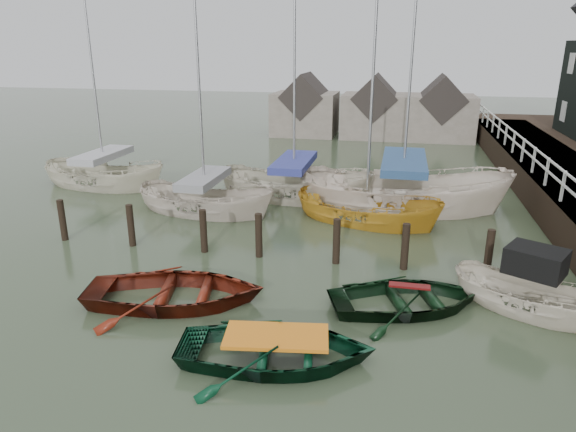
% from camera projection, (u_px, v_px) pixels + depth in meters
% --- Properties ---
extents(ground, '(120.00, 120.00, 0.00)m').
position_uv_depth(ground, '(274.00, 306.00, 12.95)').
color(ground, '#323D27').
rests_on(ground, ground).
extents(pier, '(3.04, 32.00, 2.70)m').
position_uv_depth(pier, '(569.00, 194.00, 20.08)').
color(pier, black).
rests_on(pier, ground).
extents(mooring_pilings, '(13.72, 0.22, 1.80)m').
position_uv_depth(mooring_pilings, '(262.00, 242.00, 15.80)').
color(mooring_pilings, black).
rests_on(mooring_pilings, ground).
extents(far_sheds, '(14.00, 4.08, 4.39)m').
position_uv_depth(far_sheds, '(372.00, 110.00, 36.29)').
color(far_sheds, '#665B51').
rests_on(far_sheds, ground).
extents(rowboat_red, '(5.06, 4.07, 0.93)m').
position_uv_depth(rowboat_red, '(176.00, 303.00, 13.10)').
color(rowboat_red, '#5D1A0D').
rests_on(rowboat_red, ground).
extents(rowboat_green, '(4.48, 3.50, 0.85)m').
position_uv_depth(rowboat_green, '(277.00, 361.00, 10.67)').
color(rowboat_green, black).
rests_on(rowboat_green, ground).
extents(rowboat_dkgreen, '(4.65, 3.97, 0.81)m').
position_uv_depth(rowboat_dkgreen, '(408.00, 308.00, 12.83)').
color(rowboat_dkgreen, black).
rests_on(rowboat_dkgreen, ground).
extents(motorboat, '(4.17, 3.21, 2.36)m').
position_uv_depth(motorboat, '(530.00, 308.00, 12.63)').
color(motorboat, beige).
rests_on(motorboat, ground).
extents(sailboat_a, '(6.10, 3.08, 10.40)m').
position_uv_depth(sailboat_a, '(206.00, 210.00, 20.20)').
color(sailboat_a, beige).
rests_on(sailboat_a, ground).
extents(sailboat_b, '(7.10, 3.37, 11.31)m').
position_uv_depth(sailboat_b, '(294.00, 197.00, 22.03)').
color(sailboat_b, beige).
rests_on(sailboat_b, ground).
extents(sailboat_c, '(6.08, 3.82, 9.57)m').
position_uv_depth(sailboat_c, '(366.00, 221.00, 19.13)').
color(sailboat_c, '#BF8A23').
rests_on(sailboat_c, ground).
extents(sailboat_d, '(8.38, 3.23, 11.80)m').
position_uv_depth(sailboat_d, '(401.00, 206.00, 20.73)').
color(sailboat_d, beige).
rests_on(sailboat_d, ground).
extents(sailboat_e, '(6.62, 3.20, 9.91)m').
position_uv_depth(sailboat_e, '(106.00, 185.00, 23.90)').
color(sailboat_e, beige).
rests_on(sailboat_e, ground).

